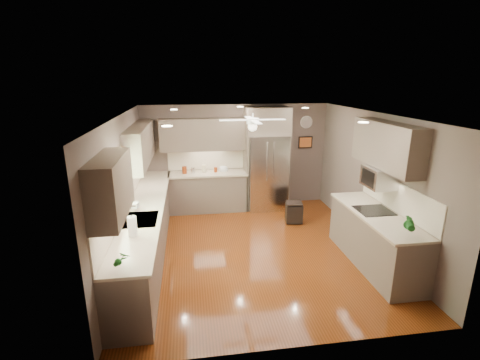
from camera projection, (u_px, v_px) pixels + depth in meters
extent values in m
plane|color=#481F09|center=(254.00, 249.00, 6.51)|extent=(5.00, 5.00, 0.00)
plane|color=white|center=(256.00, 115.00, 5.81)|extent=(5.00, 5.00, 0.00)
plane|color=brown|center=(236.00, 156.00, 8.54)|extent=(4.50, 0.00, 4.50)
plane|color=brown|center=(298.00, 253.00, 3.79)|extent=(4.50, 0.00, 4.50)
plane|color=brown|center=(124.00, 192.00, 5.85)|extent=(0.00, 5.00, 5.00)
plane|color=brown|center=(373.00, 181.00, 6.48)|extent=(0.00, 5.00, 5.00)
cylinder|color=maroon|center=(184.00, 170.00, 8.13)|extent=(0.14, 0.14, 0.18)
cylinder|color=silver|center=(193.00, 170.00, 8.17)|extent=(0.11, 0.11, 0.15)
cylinder|color=#C5BB94|center=(204.00, 168.00, 8.25)|extent=(0.12, 0.12, 0.17)
cylinder|color=maroon|center=(216.00, 170.00, 8.25)|extent=(0.08, 0.08, 0.12)
imported|color=white|center=(135.00, 205.00, 5.83)|extent=(0.11, 0.11, 0.20)
imported|color=#1A5D1D|center=(122.00, 259.00, 4.02)|extent=(0.17, 0.14, 0.27)
imported|color=#1A5D1D|center=(410.00, 224.00, 4.91)|extent=(0.22, 0.20, 0.33)
imported|color=#C5BB94|center=(223.00, 170.00, 8.31)|extent=(0.22, 0.22, 0.05)
cube|color=brown|center=(147.00, 231.00, 6.26)|extent=(0.60, 4.70, 0.90)
cube|color=#BEAC99|center=(146.00, 206.00, 6.13)|extent=(0.65, 4.70, 0.04)
cube|color=beige|center=(126.00, 192.00, 6.00)|extent=(0.02, 4.70, 0.50)
cube|color=brown|center=(208.00, 192.00, 8.37)|extent=(1.85, 0.60, 0.90)
cube|color=#BEAC99|center=(208.00, 173.00, 8.23)|extent=(1.85, 0.65, 0.04)
cube|color=beige|center=(207.00, 159.00, 8.44)|extent=(1.85, 0.02, 0.50)
cube|color=brown|center=(111.00, 187.00, 4.19)|extent=(0.33, 1.20, 0.75)
cube|color=brown|center=(141.00, 144.00, 6.94)|extent=(0.33, 2.40, 0.75)
cube|color=brown|center=(206.00, 134.00, 8.12)|extent=(2.15, 0.33, 0.75)
cube|color=brown|center=(386.00, 145.00, 5.71)|extent=(0.33, 1.70, 0.75)
cube|color=#BFF2B2|center=(117.00, 183.00, 5.29)|extent=(0.01, 1.00, 0.80)
cube|color=brown|center=(116.00, 156.00, 5.17)|extent=(0.05, 1.12, 0.06)
cube|color=brown|center=(122.00, 210.00, 5.41)|extent=(0.05, 1.12, 0.06)
cube|color=brown|center=(112.00, 194.00, 4.79)|extent=(0.05, 0.06, 0.80)
cube|color=brown|center=(125.00, 174.00, 5.80)|extent=(0.05, 0.06, 0.80)
cube|color=silver|center=(141.00, 220.00, 5.51)|extent=(0.50, 0.70, 0.03)
cube|color=#262626|center=(141.00, 222.00, 5.52)|extent=(0.44, 0.62, 0.05)
cylinder|color=silver|center=(128.00, 213.00, 5.45)|extent=(0.02, 0.02, 0.24)
cylinder|color=silver|center=(131.00, 206.00, 5.42)|extent=(0.16, 0.02, 0.02)
cube|color=silver|center=(267.00, 172.00, 8.39)|extent=(0.92, 0.72, 1.82)
cube|color=black|center=(270.00, 186.00, 8.14)|extent=(0.88, 0.02, 0.02)
cube|color=black|center=(270.00, 162.00, 7.97)|extent=(0.01, 0.02, 1.00)
cylinder|color=silver|center=(267.00, 162.00, 7.92)|extent=(0.02, 0.02, 0.90)
cylinder|color=silver|center=(274.00, 162.00, 7.94)|extent=(0.02, 0.02, 0.90)
cube|color=brown|center=(267.00, 121.00, 8.10)|extent=(1.04, 0.60, 0.63)
cube|color=brown|center=(246.00, 172.00, 8.38)|extent=(0.06, 0.60, 1.82)
cube|color=brown|center=(286.00, 171.00, 8.52)|extent=(0.06, 0.60, 1.82)
cube|color=brown|center=(375.00, 240.00, 5.90)|extent=(0.65, 2.20, 0.90)
cube|color=#BEAC99|center=(377.00, 214.00, 5.77)|extent=(0.70, 2.20, 0.04)
cube|color=beige|center=(397.00, 197.00, 5.73)|extent=(0.02, 2.20, 0.50)
cube|color=black|center=(374.00, 210.00, 5.85)|extent=(0.56, 0.52, 0.01)
cube|color=silver|center=(379.00, 177.00, 5.86)|extent=(0.42, 0.55, 0.34)
cube|color=black|center=(368.00, 178.00, 5.83)|extent=(0.02, 0.40, 0.26)
cylinder|color=white|center=(253.00, 115.00, 6.11)|extent=(0.03, 0.03, 0.08)
cylinder|color=white|center=(253.00, 121.00, 6.14)|extent=(0.22, 0.22, 0.10)
sphere|color=white|center=(253.00, 127.00, 6.16)|extent=(0.16, 0.16, 0.16)
cube|color=white|center=(272.00, 120.00, 6.18)|extent=(0.48, 0.11, 0.01)
cube|color=white|center=(249.00, 118.00, 6.46)|extent=(0.11, 0.48, 0.01)
cube|color=white|center=(233.00, 120.00, 6.08)|extent=(0.48, 0.11, 0.01)
cube|color=white|center=(256.00, 122.00, 5.80)|extent=(0.11, 0.48, 0.01)
cylinder|color=white|center=(174.00, 110.00, 6.85)|extent=(0.14, 0.14, 0.01)
cylinder|color=white|center=(305.00, 108.00, 7.23)|extent=(0.14, 0.14, 0.01)
cylinder|color=white|center=(167.00, 126.00, 4.48)|extent=(0.14, 0.14, 0.01)
cylinder|color=white|center=(363.00, 122.00, 4.86)|extent=(0.14, 0.14, 0.01)
cylinder|color=white|center=(240.00, 107.00, 7.52)|extent=(0.14, 0.14, 0.01)
cylinder|color=white|center=(306.00, 122.00, 8.54)|extent=(0.30, 0.03, 0.30)
cylinder|color=silver|center=(307.00, 122.00, 8.53)|extent=(0.29, 0.00, 0.29)
cube|color=black|center=(305.00, 142.00, 8.68)|extent=(0.36, 0.03, 0.30)
cube|color=#B85824|center=(306.00, 142.00, 8.66)|extent=(0.30, 0.01, 0.24)
cube|color=black|center=(294.00, 213.00, 7.68)|extent=(0.41, 0.41, 0.40)
cube|color=black|center=(294.00, 203.00, 7.62)|extent=(0.39, 0.39, 0.03)
cylinder|color=white|center=(132.00, 227.00, 4.88)|extent=(0.13, 0.13, 0.30)
cylinder|color=silver|center=(132.00, 226.00, 4.88)|extent=(0.03, 0.03, 0.33)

